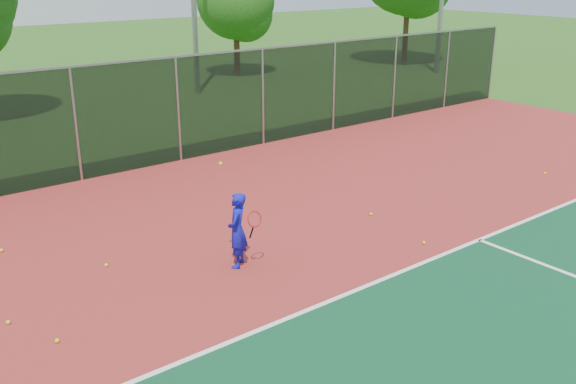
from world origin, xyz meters
The scene contains 12 objects.
ground centered at (0.00, 0.00, 0.00)m, with size 120.00×120.00×0.00m, color #255418.
court_apron centered at (0.00, 2.00, 0.01)m, with size 30.00×20.00×0.02m, color maroon.
fence_back centered at (0.00, 12.00, 1.56)m, with size 30.00×0.06×3.03m.
tennis_player centered at (-2.61, 5.12, 0.76)m, with size 0.63×0.72×2.10m.
practice_ball_0 centered at (7.15, 4.60, 0.06)m, with size 0.07×0.07×0.07m, color yellow.
practice_ball_1 centered at (0.94, 3.58, 0.06)m, with size 0.07×0.07×0.07m, color yellow.
practice_ball_2 centered at (1.23, 5.39, 0.06)m, with size 0.07×0.07×0.07m, color yellow.
practice_ball_3 centered at (-6.27, 4.62, 0.06)m, with size 0.07×0.07×0.07m, color yellow.
practice_ball_4 centered at (-5.99, 8.56, 0.06)m, with size 0.07×0.07×0.07m, color yellow.
practice_ball_6 centered at (-6.69, 5.64, 0.06)m, with size 0.07×0.07×0.07m, color yellow.
practice_ball_8 centered at (-4.62, 6.63, 0.06)m, with size 0.07×0.07×0.07m, color yellow.
tree_back_mid centered at (9.93, 23.56, 3.60)m, with size 3.91×3.91×5.75m.
Camera 1 is at (-8.71, -4.16, 5.44)m, focal length 40.00 mm.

